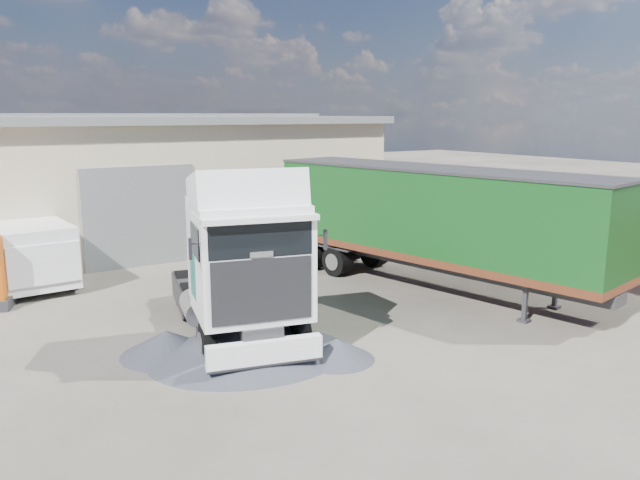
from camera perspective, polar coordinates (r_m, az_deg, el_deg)
ground at (r=15.57m, az=2.62°, el=-8.81°), size 120.00×120.00×0.00m
brick_boundary_wall at (r=27.15m, az=15.18°, el=2.26°), size 0.35×26.00×2.50m
tractor_unit at (r=14.72m, az=-7.10°, el=-2.74°), size 3.86×6.71×4.29m
box_trailer at (r=19.54m, az=10.15°, el=2.23°), size 4.54×11.70×3.81m
panel_van at (r=22.05m, az=-25.20°, el=-0.95°), size 2.36×5.19×2.07m
gravel_heap at (r=14.35m, az=-6.81°, el=-8.78°), size 5.48×5.37×0.96m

